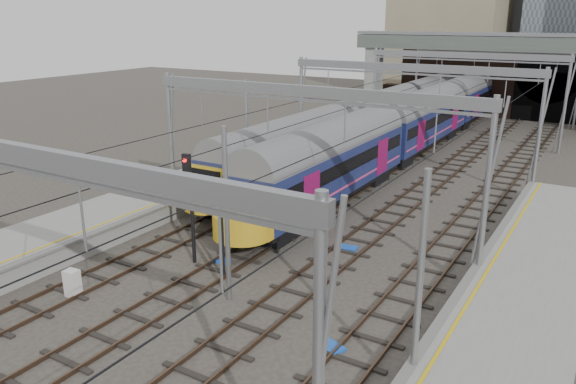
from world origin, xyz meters
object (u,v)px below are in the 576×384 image
Objects in this scene: relay_cabinet at (73,283)px; train_main at (451,106)px; signal_near_left at (190,196)px; signal_near_centre at (220,216)px; train_second at (407,106)px.

train_main is at bearing 80.50° from relay_cabinet.
train_main is 13.38× the size of signal_near_left.
signal_near_left reaches higher than train_main.
signal_near_centre is 6.47m from relay_cabinet.
signal_near_centre is at bearing -89.03° from train_main.
signal_near_left is (2.50, -35.18, 0.80)m from train_second.
signal_near_centre is (4.63, -35.78, 0.44)m from train_second.
signal_near_left is 1.15× the size of signal_near_centre.
relay_cabinet is (0.43, -40.13, -1.86)m from train_second.
signal_near_centre is 4.02× the size of relay_cabinet.
signal_near_left reaches higher than train_second.
train_main reaches higher than relay_cabinet.
signal_near_left is 4.61× the size of relay_cabinet.
signal_near_centre is at bearing -82.63° from train_second.
signal_near_centre is (0.63, -36.78, 0.27)m from train_main.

